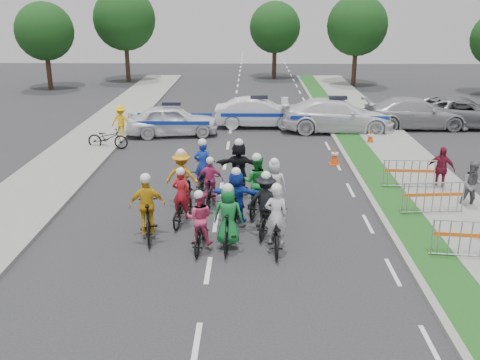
{
  "coord_description": "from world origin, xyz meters",
  "views": [
    {
      "loc": [
        1.04,
        -11.91,
        6.45
      ],
      "look_at": [
        0.72,
        3.81,
        1.1
      ],
      "focal_mm": 40.0,
      "sensor_mm": 36.0,
      "label": 1
    }
  ],
  "objects_px": {
    "rider_12": "(203,175)",
    "civilian_sedan": "(416,113)",
    "tree_0": "(44,31)",
    "rider_4": "(265,209)",
    "cone_1": "(370,138)",
    "rider_1": "(228,223)",
    "barrier_0": "(471,241)",
    "rider_5": "(236,202)",
    "barrier_1": "(433,199)",
    "parked_bike": "(108,138)",
    "civilian_suv": "(463,112)",
    "spectator_2": "(441,169)",
    "tree_1": "(357,25)",
    "police_car_1": "(259,113)",
    "rider_3": "(148,214)",
    "rider_10": "(182,183)",
    "barrier_2": "(411,175)",
    "police_car_2": "(337,115)",
    "rider_7": "(274,191)",
    "tree_3": "(125,19)",
    "rider_8": "(256,190)",
    "police_car_0": "(172,120)",
    "marshal_hiviz": "(121,121)",
    "rider_9": "(211,186)",
    "tree_4": "(275,27)",
    "rider_0": "(276,228)",
    "rider_6": "(182,204)",
    "rider_2": "(200,227)",
    "rider_11": "(239,172)",
    "cone_0": "(335,156)"
  },
  "relations": [
    {
      "from": "rider_6",
      "to": "rider_8",
      "type": "bearing_deg",
      "value": -147.41
    },
    {
      "from": "rider_7",
      "to": "tree_3",
      "type": "bearing_deg",
      "value": -73.5
    },
    {
      "from": "marshal_hiviz",
      "to": "barrier_2",
      "type": "bearing_deg",
      "value": 152.75
    },
    {
      "from": "tree_0",
      "to": "tree_1",
      "type": "bearing_deg",
      "value": 4.97
    },
    {
      "from": "rider_1",
      "to": "spectator_2",
      "type": "relative_size",
      "value": 1.18
    },
    {
      "from": "rider_5",
      "to": "barrier_1",
      "type": "distance_m",
      "value": 6.14
    },
    {
      "from": "rider_5",
      "to": "parked_bike",
      "type": "height_order",
      "value": "rider_5"
    },
    {
      "from": "rider_10",
      "to": "barrier_2",
      "type": "xyz_separation_m",
      "value": [
        7.88,
        1.59,
        -0.19
      ]
    },
    {
      "from": "barrier_0",
      "to": "tree_3",
      "type": "height_order",
      "value": "tree_3"
    },
    {
      "from": "rider_11",
      "to": "civilian_suv",
      "type": "height_order",
      "value": "rider_11"
    },
    {
      "from": "cone_0",
      "to": "tree_4",
      "type": "distance_m",
      "value": 25.2
    },
    {
      "from": "civilian_sedan",
      "to": "rider_11",
      "type": "bearing_deg",
      "value": 137.51
    },
    {
      "from": "rider_12",
      "to": "tree_1",
      "type": "height_order",
      "value": "tree_1"
    },
    {
      "from": "rider_8",
      "to": "tree_3",
      "type": "relative_size",
      "value": 0.28
    },
    {
      "from": "rider_9",
      "to": "tree_4",
      "type": "distance_m",
      "value": 29.93
    },
    {
      "from": "civilian_suv",
      "to": "tree_1",
      "type": "xyz_separation_m",
      "value": [
        -3.21,
        13.94,
        3.76
      ]
    },
    {
      "from": "rider_3",
      "to": "police_car_1",
      "type": "bearing_deg",
      "value": -112.17
    },
    {
      "from": "rider_3",
      "to": "tree_1",
      "type": "xyz_separation_m",
      "value": [
        10.81,
        28.15,
        3.78
      ]
    },
    {
      "from": "marshal_hiviz",
      "to": "tree_4",
      "type": "xyz_separation_m",
      "value": [
        8.29,
        20.44,
        3.41
      ]
    },
    {
      "from": "police_car_0",
      "to": "barrier_1",
      "type": "xyz_separation_m",
      "value": [
        9.53,
        -10.23,
        -0.2
      ]
    },
    {
      "from": "rider_6",
      "to": "police_car_1",
      "type": "bearing_deg",
      "value": -90.41
    },
    {
      "from": "rider_1",
      "to": "barrier_0",
      "type": "relative_size",
      "value": 0.95
    },
    {
      "from": "police_car_2",
      "to": "barrier_0",
      "type": "distance_m",
      "value": 14.3
    },
    {
      "from": "civilian_sedan",
      "to": "cone_0",
      "type": "distance_m",
      "value": 8.4
    },
    {
      "from": "civilian_sedan",
      "to": "barrier_0",
      "type": "bearing_deg",
      "value": 167.63
    },
    {
      "from": "police_car_2",
      "to": "marshal_hiviz",
      "type": "xyz_separation_m",
      "value": [
        -10.71,
        -1.33,
        -0.05
      ]
    },
    {
      "from": "rider_1",
      "to": "rider_11",
      "type": "height_order",
      "value": "rider_11"
    },
    {
      "from": "rider_4",
      "to": "rider_7",
      "type": "bearing_deg",
      "value": -90.0
    },
    {
      "from": "civilian_sedan",
      "to": "tree_0",
      "type": "distance_m",
      "value": 26.85
    },
    {
      "from": "spectator_2",
      "to": "tree_1",
      "type": "distance_m",
      "value": 24.31
    },
    {
      "from": "rider_1",
      "to": "rider_2",
      "type": "distance_m",
      "value": 0.77
    },
    {
      "from": "rider_7",
      "to": "tree_1",
      "type": "height_order",
      "value": "tree_1"
    },
    {
      "from": "rider_9",
      "to": "rider_10",
      "type": "distance_m",
      "value": 0.93
    },
    {
      "from": "rider_0",
      "to": "tree_3",
      "type": "distance_m",
      "value": 32.87
    },
    {
      "from": "rider_4",
      "to": "police_car_2",
      "type": "xyz_separation_m",
      "value": [
        3.94,
        12.55,
        0.09
      ]
    },
    {
      "from": "rider_0",
      "to": "barrier_1",
      "type": "height_order",
      "value": "rider_0"
    },
    {
      "from": "barrier_0",
      "to": "barrier_1",
      "type": "bearing_deg",
      "value": 90.0
    },
    {
      "from": "rider_11",
      "to": "police_car_0",
      "type": "xyz_separation_m",
      "value": [
        -3.48,
        8.44,
        -0.08
      ]
    },
    {
      "from": "rider_11",
      "to": "parked_bike",
      "type": "distance_m",
      "value": 8.49
    },
    {
      "from": "rider_2",
      "to": "tree_1",
      "type": "xyz_separation_m",
      "value": [
        9.31,
        28.76,
        3.9
      ]
    },
    {
      "from": "rider_4",
      "to": "cone_1",
      "type": "xyz_separation_m",
      "value": [
        5.12,
        9.94,
        -0.39
      ]
    },
    {
      "from": "parked_bike",
      "to": "civilian_suv",
      "type": "bearing_deg",
      "value": -67.98
    },
    {
      "from": "police_car_0",
      "to": "marshal_hiviz",
      "type": "distance_m",
      "value": 2.48
    },
    {
      "from": "rider_12",
      "to": "civilian_sedan",
      "type": "xyz_separation_m",
      "value": [
        10.24,
        10.14,
        0.13
      ]
    },
    {
      "from": "rider_10",
      "to": "barrier_1",
      "type": "xyz_separation_m",
      "value": [
        7.88,
        -0.82,
        -0.19
      ]
    },
    {
      "from": "rider_5",
      "to": "rider_10",
      "type": "relative_size",
      "value": 0.95
    },
    {
      "from": "barrier_1",
      "to": "rider_2",
      "type": "bearing_deg",
      "value": -160.94
    },
    {
      "from": "rider_2",
      "to": "rider_10",
      "type": "relative_size",
      "value": 0.87
    },
    {
      "from": "barrier_2",
      "to": "police_car_1",
      "type": "bearing_deg",
      "value": 118.26
    },
    {
      "from": "police_car_1",
      "to": "rider_3",
      "type": "bearing_deg",
      "value": 166.67
    }
  ]
}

